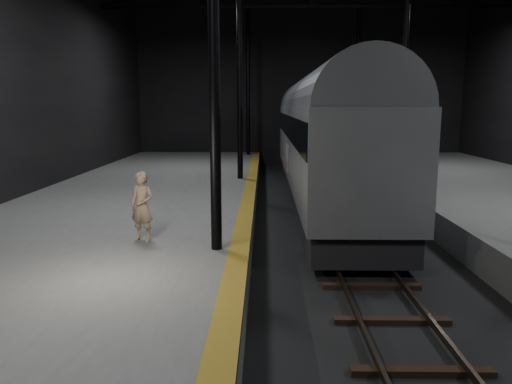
{
  "coord_description": "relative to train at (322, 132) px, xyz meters",
  "views": [
    {
      "loc": [
        -2.65,
        -15.73,
        4.43
      ],
      "look_at": [
        -2.88,
        -1.64,
        2.0
      ],
      "focal_mm": 35.0,
      "sensor_mm": 36.0,
      "label": 1
    }
  ],
  "objects": [
    {
      "name": "tactile_strip",
      "position": [
        -3.25,
        -7.25,
        -2.24
      ],
      "size": [
        0.5,
        43.8,
        0.01
      ],
      "primitive_type": "cube",
      "color": "#7C6216",
      "rests_on": "platform_left"
    },
    {
      "name": "train",
      "position": [
        0.0,
        0.0,
        0.0
      ],
      "size": [
        3.26,
        21.78,
        5.82
      ],
      "color": "#9A9DA2",
      "rests_on": "ground"
    },
    {
      "name": "woman",
      "position": [
        -5.77,
        -10.53,
        -1.35
      ],
      "size": [
        0.77,
        0.64,
        1.79
      ],
      "primitive_type": "imported",
      "rotation": [
        0.0,
        0.0,
        -0.37
      ],
      "color": "#A18063",
      "rests_on": "platform_left"
    },
    {
      "name": "ground",
      "position": [
        0.0,
        -7.25,
        -3.25
      ],
      "size": [
        44.0,
        44.0,
        0.0
      ],
      "primitive_type": "plane",
      "color": "black",
      "rests_on": "ground"
    },
    {
      "name": "platform_left",
      "position": [
        -7.5,
        -7.25,
        -2.75
      ],
      "size": [
        9.0,
        43.8,
        1.0
      ],
      "primitive_type": "cube",
      "color": "#585755",
      "rests_on": "ground"
    },
    {
      "name": "track",
      "position": [
        0.0,
        -7.25,
        -3.18
      ],
      "size": [
        2.4,
        43.0,
        0.24
      ],
      "color": "#3F3328",
      "rests_on": "ground"
    }
  ]
}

